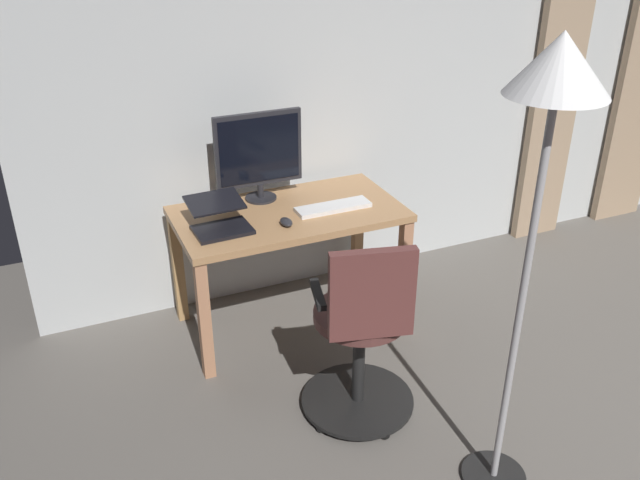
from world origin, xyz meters
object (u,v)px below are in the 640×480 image
(computer_keyboard, at_px, (333,207))
(laptop, at_px, (219,220))
(computer_mouse, at_px, (286,222))
(computer_monitor, at_px, (259,152))
(floor_lamp, at_px, (552,116))
(desk, at_px, (289,228))
(office_chair, at_px, (363,336))

(computer_keyboard, xyz_separation_m, laptop, (0.64, -0.01, 0.04))
(computer_keyboard, bearing_deg, computer_mouse, 15.23)
(computer_monitor, height_order, floor_lamp, floor_lamp)
(desk, xyz_separation_m, computer_mouse, (0.08, 0.16, 0.12))
(computer_keyboard, distance_m, floor_lamp, 1.68)
(computer_keyboard, relative_size, laptop, 1.29)
(office_chair, height_order, computer_mouse, office_chair)
(computer_keyboard, height_order, floor_lamp, floor_lamp)
(office_chair, bearing_deg, computer_monitor, 109.24)
(computer_mouse, distance_m, floor_lamp, 1.66)
(computer_monitor, xyz_separation_m, floor_lamp, (-0.46, 1.71, 0.63))
(computer_keyboard, bearing_deg, computer_monitor, -42.96)
(desk, height_order, office_chair, office_chair)
(computer_mouse, bearing_deg, floor_lamp, 108.59)
(office_chair, height_order, laptop, office_chair)
(computer_keyboard, bearing_deg, floor_lamp, 95.51)
(computer_keyboard, bearing_deg, office_chair, 74.96)
(office_chair, xyz_separation_m, computer_keyboard, (-0.22, -0.81, 0.28))
(office_chair, relative_size, floor_lamp, 0.52)
(computer_monitor, relative_size, computer_mouse, 5.06)
(office_chair, xyz_separation_m, laptop, (0.42, -0.83, 0.32))
(computer_monitor, height_order, computer_keyboard, computer_monitor)
(office_chair, xyz_separation_m, floor_lamp, (-0.35, 0.60, 1.17))
(computer_mouse, bearing_deg, desk, -114.71)
(desk, relative_size, laptop, 3.80)
(floor_lamp, bearing_deg, computer_mouse, -71.41)
(laptop, relative_size, computer_mouse, 3.28)
(computer_keyboard, xyz_separation_m, floor_lamp, (-0.14, 1.41, 0.90))
(computer_monitor, bearing_deg, floor_lamp, 104.93)
(desk, distance_m, computer_monitor, 0.45)
(computer_monitor, xyz_separation_m, computer_keyboard, (-0.32, 0.30, -0.27))
(desk, bearing_deg, computer_monitor, -68.88)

